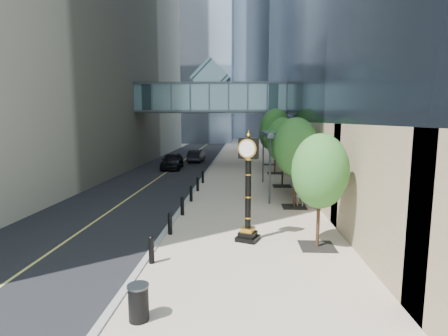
{
  "coord_description": "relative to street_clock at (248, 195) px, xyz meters",
  "views": [
    {
      "loc": [
        0.56,
        -10.82,
        5.2
      ],
      "look_at": [
        -0.43,
        7.24,
        2.67
      ],
      "focal_mm": 28.0,
      "sensor_mm": 36.0,
      "label": 1
    }
  ],
  "objects": [
    {
      "name": "ground",
      "position": [
        -0.78,
        -3.6,
        -2.04
      ],
      "size": [
        320.0,
        320.0,
        0.0
      ],
      "primitive_type": "plane",
      "color": "gray",
      "rests_on": "ground"
    },
    {
      "name": "road",
      "position": [
        -7.78,
        36.4,
        -2.03
      ],
      "size": [
        8.0,
        180.0,
        0.02
      ],
      "primitive_type": "cube",
      "color": "black",
      "rests_on": "ground"
    },
    {
      "name": "bollard_row",
      "position": [
        -3.48,
        5.4,
        -1.53
      ],
      "size": [
        0.2,
        16.2,
        0.9
      ],
      "color": "black",
      "rests_on": "sidewalk"
    },
    {
      "name": "car_near",
      "position": [
        -7.7,
        21.78,
        -1.17
      ],
      "size": [
        2.31,
        5.13,
        1.71
      ],
      "primitive_type": "imported",
      "rotation": [
        0.0,
        0.0,
        0.06
      ],
      "color": "black",
      "rests_on": "road"
    },
    {
      "name": "sidewalk",
      "position": [
        0.22,
        36.4,
        -2.01
      ],
      "size": [
        8.0,
        180.0,
        0.06
      ],
      "primitive_type": "cube",
      "color": "tan",
      "rests_on": "ground"
    },
    {
      "name": "skywalk",
      "position": [
        -3.78,
        24.4,
        5.67
      ],
      "size": [
        17.0,
        4.2,
        5.8
      ],
      "color": "#44696D",
      "rests_on": "ground"
    },
    {
      "name": "street_clock",
      "position": [
        0.0,
        0.0,
        0.0
      ],
      "size": [
        1.11,
        1.11,
        4.57
      ],
      "rotation": [
        0.0,
        0.0,
        -0.38
      ],
      "color": "black",
      "rests_on": "sidewalk"
    },
    {
      "name": "curb",
      "position": [
        -3.78,
        36.4,
        -2.01
      ],
      "size": [
        0.25,
        180.0,
        0.07
      ],
      "primitive_type": "cube",
      "color": "gray",
      "rests_on": "ground"
    },
    {
      "name": "pedestrian",
      "position": [
        3.19,
        6.2,
        -1.16
      ],
      "size": [
        0.66,
        0.49,
        1.65
      ],
      "primitive_type": "imported",
      "rotation": [
        0.0,
        0.0,
        2.98
      ],
      "color": "#B7B2A8",
      "rests_on": "sidewalk"
    },
    {
      "name": "entrance_canopy",
      "position": [
        2.7,
        10.4,
        2.15
      ],
      "size": [
        3.0,
        8.0,
        4.38
      ],
      "color": "#383F44",
      "rests_on": "ground"
    },
    {
      "name": "street_trees",
      "position": [
        2.82,
        13.62,
        1.66
      ],
      "size": [
        2.99,
        28.34,
        6.15
      ],
      "color": "black",
      "rests_on": "sidewalk"
    },
    {
      "name": "trash_bin",
      "position": [
        -2.88,
        -6.16,
        -1.53
      ],
      "size": [
        0.68,
        0.68,
        0.9
      ],
      "primitive_type": "cylinder",
      "rotation": [
        0.0,
        0.0,
        0.4
      ],
      "color": "black",
      "rests_on": "sidewalk"
    },
    {
      "name": "car_far",
      "position": [
        -5.97,
        28.15,
        -1.29
      ],
      "size": [
        1.77,
        4.51,
        1.46
      ],
      "primitive_type": "imported",
      "rotation": [
        0.0,
        0.0,
        3.09
      ],
      "color": "black",
      "rests_on": "road"
    },
    {
      "name": "distant_tower_c",
      "position": [
        -6.78,
        116.4,
        30.46
      ],
      "size": [
        22.0,
        22.0,
        65.0
      ],
      "primitive_type": "cube",
      "color": "#A1B2CB",
      "rests_on": "ground"
    }
  ]
}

